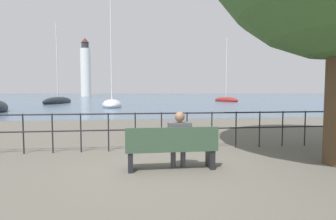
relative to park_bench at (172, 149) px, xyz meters
The scene contains 9 objects.
ground_plane 0.44m from the park_bench, 90.00° to the left, with size 1000.00×1000.00×0.00m, color #605B51.
harbor_water 160.31m from the park_bench, 90.00° to the left, with size 600.00×300.00×0.01m.
park_bench is the anchor object (origin of this frame).
seated_person_left 0.29m from the park_bench, 24.13° to the left, with size 0.47×0.35×1.20m.
promenade_railing 1.94m from the park_bench, 90.00° to the left, with size 14.46×0.04×1.05m.
sailboat_1 24.63m from the park_bench, 97.22° to the left, with size 2.36×5.33×12.66m.
sailboat_2 37.65m from the park_bench, 108.37° to the left, with size 3.30×8.52×12.29m.
sailboat_3 44.19m from the park_bench, 68.43° to the left, with size 3.62×6.66×11.94m.
harbor_lighthouse 122.16m from the park_bench, 100.48° to the left, with size 4.53×4.53×26.50m.
Camera 1 is at (-0.78, -5.31, 1.59)m, focal length 28.00 mm.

